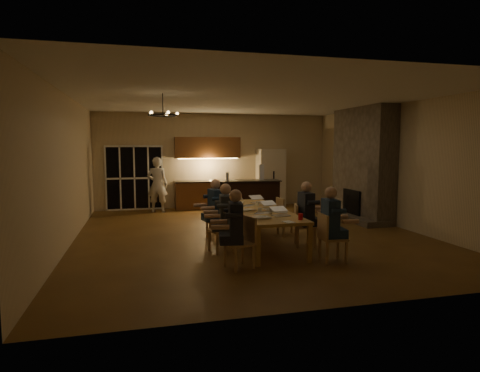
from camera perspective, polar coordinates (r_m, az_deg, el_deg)
name	(u,v)px	position (r m, az deg, el deg)	size (l,w,h in m)	color
floor	(250,234)	(9.69, 1.37, -6.88)	(9.00, 9.00, 0.00)	brown
back_wall	(215,161)	(13.87, -3.59, 3.61)	(8.00, 0.04, 3.20)	beige
left_wall	(67,170)	(9.25, -23.40, 2.06)	(0.04, 9.00, 3.20)	beige
right_wall	(399,166)	(11.22, 21.62, 2.70)	(0.04, 9.00, 3.20)	beige
ceiling	(250,98)	(9.51, 1.42, 12.40)	(8.00, 9.00, 0.04)	white
french_doors	(134,178)	(13.62, -14.78, 1.08)	(1.86, 0.08, 2.10)	black
fireplace	(363,164)	(12.05, 17.05, 3.04)	(0.58, 2.50, 3.20)	#60564B
kitchenette	(208,173)	(13.52, -4.58, 1.85)	(2.24, 0.68, 2.40)	brown
refrigerator	(271,178)	(14.02, 4.36, 1.17)	(0.90, 0.68, 2.00)	beige
dining_table	(259,227)	(8.73, 2.69, -5.79)	(1.10, 3.26, 0.75)	tan
bar_island	(245,198)	(12.10, 0.71, -1.73)	(2.11, 0.68, 1.08)	black
chair_left_near	(239,243)	(7.01, -0.11, -8.07)	(0.44, 0.44, 0.89)	tan
chair_left_mid	(221,230)	(8.06, -2.71, -6.24)	(0.44, 0.44, 0.89)	tan
chair_left_far	(216,220)	(9.13, -3.40, -4.82)	(0.44, 0.44, 0.89)	tan
chair_right_near	(333,238)	(7.57, 13.08, -7.19)	(0.44, 0.44, 0.89)	tan
chair_right_mid	(305,225)	(8.60, 9.28, -5.56)	(0.44, 0.44, 0.89)	tan
chair_right_far	(288,216)	(9.61, 6.81, -4.32)	(0.44, 0.44, 0.89)	tan
person_left_near	(236,229)	(6.93, -0.63, -6.16)	(0.60, 0.60, 1.38)	black
person_right_near	(330,224)	(7.53, 12.70, -5.34)	(0.60, 0.60, 1.38)	navy
person_left_mid	(226,218)	(7.96, -2.06, -4.60)	(0.60, 0.60, 1.38)	#3C4247
person_right_mid	(306,214)	(8.50, 9.35, -4.00)	(0.60, 0.60, 1.38)	black
person_left_far	(216,210)	(9.01, -3.50, -3.38)	(0.60, 0.60, 1.38)	navy
standing_person	(157,185)	(13.02, -11.67, 0.20)	(0.64, 0.42, 1.77)	silver
chandelier	(163,115)	(8.60, -10.91, 9.86)	(0.62, 0.62, 0.03)	black
laptop_a	(262,212)	(7.66, 3.09, -3.71)	(0.32, 0.28, 0.23)	silver
laptop_b	(281,210)	(7.89, 5.85, -3.44)	(0.32, 0.28, 0.23)	silver
laptop_c	(247,205)	(8.54, 0.98, -2.70)	(0.32, 0.28, 0.23)	silver
laptop_d	(271,204)	(8.69, 4.37, -2.58)	(0.32, 0.28, 0.23)	silver
laptop_e	(237,198)	(9.66, -0.50, -1.71)	(0.32, 0.28, 0.23)	silver
laptop_f	(258,198)	(9.64, 2.60, -1.74)	(0.32, 0.28, 0.23)	silver
mug_front	(260,210)	(8.22, 2.85, -3.49)	(0.07, 0.07, 0.10)	silver
mug_mid	(258,203)	(9.23, 2.51, -2.47)	(0.08, 0.08, 0.10)	silver
mug_back	(235,203)	(9.31, -0.66, -2.39)	(0.07, 0.07, 0.10)	silver
redcup_near	(301,217)	(7.53, 8.61, -4.33)	(0.09, 0.09, 0.12)	red
redcup_mid	(236,205)	(8.93, -0.63, -2.67)	(0.09, 0.09, 0.12)	red
can_silver	(271,211)	(8.08, 4.36, -3.59)	(0.06, 0.06, 0.12)	#B2B2B7
can_cola	(235,199)	(9.91, -0.71, -1.83)	(0.07, 0.07, 0.12)	#3F0F0C
plate_near	(281,212)	(8.31, 5.86, -3.70)	(0.26, 0.26, 0.02)	silver
plate_left	(260,217)	(7.73, 2.81, -4.40)	(0.25, 0.25, 0.02)	silver
plate_far	(264,203)	(9.52, 3.45, -2.47)	(0.22, 0.22, 0.02)	silver
notepad	(289,222)	(7.27, 6.96, -5.10)	(0.16, 0.22, 0.01)	white
bar_bottle	(227,176)	(11.99, -1.81, 1.37)	(0.09, 0.09, 0.24)	#99999E
bar_blender	(262,172)	(12.22, 3.09, 1.97)	(0.15, 0.15, 0.46)	silver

